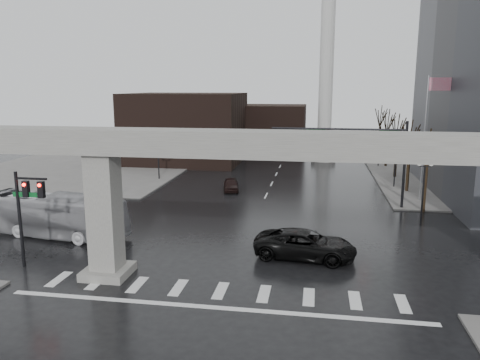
{
  "coord_description": "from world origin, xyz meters",
  "views": [
    {
      "loc": [
        4.95,
        -24.44,
        11.02
      ],
      "look_at": [
        -0.32,
        7.5,
        4.5
      ],
      "focal_mm": 35.0,
      "sensor_mm": 36.0,
      "label": 1
    }
  ],
  "objects_px": {
    "city_bus": "(53,215)",
    "far_car": "(231,185)",
    "pickup_truck": "(305,245)",
    "signal_mast_arm": "(362,145)"
  },
  "relations": [
    {
      "from": "far_car",
      "to": "pickup_truck",
      "type": "bearing_deg",
      "value": -77.28
    },
    {
      "from": "pickup_truck",
      "to": "far_car",
      "type": "distance_m",
      "value": 20.66
    },
    {
      "from": "city_bus",
      "to": "far_car",
      "type": "bearing_deg",
      "value": -21.42
    },
    {
      "from": "city_bus",
      "to": "pickup_truck",
      "type": "bearing_deg",
      "value": -85.64
    },
    {
      "from": "pickup_truck",
      "to": "city_bus",
      "type": "distance_m",
      "value": 18.7
    },
    {
      "from": "pickup_truck",
      "to": "signal_mast_arm",
      "type": "bearing_deg",
      "value": -11.44
    },
    {
      "from": "city_bus",
      "to": "far_car",
      "type": "xyz_separation_m",
      "value": [
        10.23,
        17.32,
        -0.94
      ]
    },
    {
      "from": "pickup_truck",
      "to": "far_car",
      "type": "bearing_deg",
      "value": 30.55
    },
    {
      "from": "city_bus",
      "to": "far_car",
      "type": "relative_size",
      "value": 2.96
    },
    {
      "from": "signal_mast_arm",
      "to": "city_bus",
      "type": "xyz_separation_m",
      "value": [
        -23.18,
        -12.45,
        -4.22
      ]
    }
  ]
}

